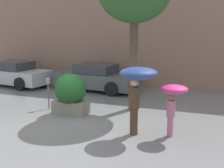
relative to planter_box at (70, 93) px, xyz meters
name	(u,v)px	position (x,y,z in m)	size (l,w,h in m)	color
ground_plane	(73,124)	(0.61, -0.97, -0.75)	(40.00, 40.00, 0.00)	slate
building_facade	(132,28)	(0.61, 5.53, 2.25)	(18.00, 0.30, 6.00)	#8C6B5B
planter_box	(70,93)	(0.00, 0.00, 0.00)	(1.23, 1.11, 1.44)	gray
person_adult	(138,81)	(2.73, -1.19, 0.81)	(1.04, 1.04, 1.94)	#473323
person_child	(173,96)	(3.68, -0.97, 0.41)	(0.72, 0.72, 1.48)	#B76684
parked_car_near	(96,78)	(-0.78, 4.00, -0.15)	(4.26, 2.21, 1.28)	#4C5156
parked_car_far	(14,74)	(-5.40, 3.59, -0.15)	(4.36, 2.29, 1.28)	#B7BCC1
parking_meter	(48,87)	(-1.11, 0.30, 0.08)	(0.14, 0.14, 1.16)	#595B60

